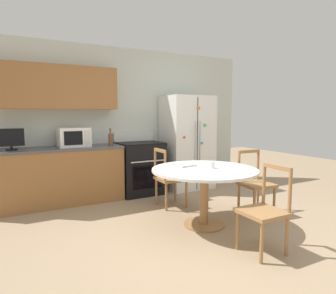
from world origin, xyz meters
The scene contains 14 objects.
ground_plane centered at (0.00, 0.00, 0.00)m, with size 14.00×14.00×0.00m, color #9E8466.
back_wall centered at (-0.31, 2.59, 1.44)m, with size 5.20×0.44×2.60m.
kitchen_counter centered at (-1.18, 2.29, 0.45)m, with size 2.06×0.64×0.90m.
refrigerator centered at (1.21, 2.23, 0.88)m, with size 0.88×0.72×1.76m.
oven_range centered at (0.24, 2.26, 0.47)m, with size 0.76×0.68×1.08m.
microwave centered at (-0.89, 2.32, 1.05)m, with size 0.48×0.40×0.31m.
countertop_tv centered at (-1.78, 2.25, 1.07)m, with size 0.35×0.16×0.32m.
counter_bottle centered at (-0.32, 2.19, 1.01)m, with size 0.07×0.07×0.28m.
dining_table centered at (0.34, 0.43, 0.62)m, with size 1.33×1.33×0.74m.
dining_chair_far centered at (0.33, 1.34, 0.43)m, with size 0.43×0.43×0.90m.
dining_chair_near centered at (0.44, -0.47, 0.43)m, with size 0.42×0.42×0.90m.
dining_chair_right centered at (1.25, 0.47, 0.43)m, with size 0.46×0.46×0.90m.
candle_glass centered at (0.43, 0.41, 0.78)m, with size 0.08×0.08×0.08m.
mail_stack centered at (0.23, 0.76, 0.75)m, with size 0.26×0.33×0.02m.
Camera 1 is at (-1.85, -2.61, 1.44)m, focal length 32.00 mm.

